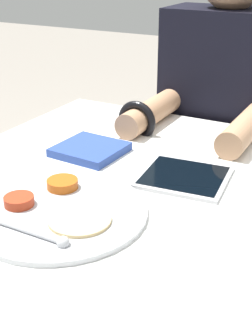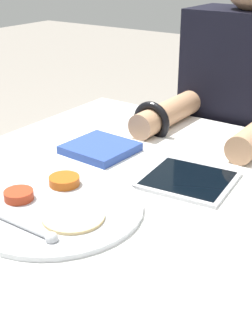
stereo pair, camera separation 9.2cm
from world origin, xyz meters
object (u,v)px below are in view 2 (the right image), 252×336
at_px(red_notebook, 100,149).
at_px(tablet_device, 188,180).
at_px(thali_tray, 55,207).
at_px(person_diner, 238,160).

xyz_separation_m(red_notebook, tablet_device, (0.25, -0.02, -0.00)).
xyz_separation_m(thali_tray, red_notebook, (-0.10, 0.27, 0.00)).
height_order(red_notebook, person_diner, person_diner).
bearing_deg(tablet_device, thali_tray, -120.69).
bearing_deg(thali_tray, red_notebook, 110.98).
relative_size(thali_tray, person_diner, 0.28).
relative_size(thali_tray, tablet_device, 1.65).
bearing_deg(person_diner, tablet_device, -80.60).
distance_m(red_notebook, person_diner, 0.54).
height_order(thali_tray, tablet_device, thali_tray).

